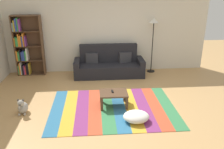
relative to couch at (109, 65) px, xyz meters
name	(u,v)px	position (x,y,z in m)	size (l,w,h in m)	color
ground_plane	(113,103)	(-0.02, -2.02, -0.34)	(14.00, 14.00, 0.00)	tan
back_wall	(107,32)	(-0.02, 0.53, 1.01)	(6.80, 0.10, 2.70)	silver
rug	(113,108)	(-0.05, -2.29, -0.33)	(3.00, 2.16, 0.01)	teal
couch	(109,65)	(0.00, 0.00, 0.00)	(2.26, 0.80, 1.00)	black
bookshelf	(26,48)	(-2.69, 0.28, 0.57)	(0.90, 0.28, 1.95)	brown
coffee_table	(114,95)	(-0.03, -2.16, -0.04)	(0.68, 0.50, 0.35)	#513826
pouf	(136,117)	(0.40, -2.91, -0.22)	(0.57, 0.48, 0.22)	white
dog	(23,107)	(-2.16, -2.35, -0.18)	(0.22, 0.35, 0.40)	#9E998E
standing_lamp	(154,28)	(1.48, 0.22, 1.19)	(0.32, 0.32, 1.82)	black
tv_remote	(112,91)	(-0.06, -2.11, 0.04)	(0.04, 0.15, 0.02)	black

